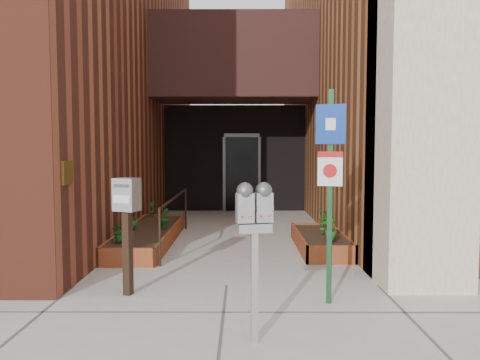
{
  "coord_description": "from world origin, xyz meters",
  "views": [
    {
      "loc": [
        0.2,
        -6.03,
        1.82
      ],
      "look_at": [
        0.17,
        1.8,
        1.27
      ],
      "focal_mm": 35.0,
      "sensor_mm": 36.0,
      "label": 1
    }
  ],
  "objects": [
    {
      "name": "ground",
      "position": [
        0.0,
        0.0,
        0.0
      ],
      "size": [
        80.0,
        80.0,
        0.0
      ],
      "primitive_type": "plane",
      "color": "#9E9991",
      "rests_on": "ground"
    },
    {
      "name": "architecture",
      "position": [
        -0.18,
        6.89,
        4.98
      ],
      "size": [
        20.0,
        14.6,
        10.0
      ],
      "color": "brown",
      "rests_on": "ground"
    },
    {
      "name": "planter_left",
      "position": [
        -1.55,
        2.7,
        0.13
      ],
      "size": [
        0.9,
        3.6,
        0.3
      ],
      "color": "brown",
      "rests_on": "ground"
    },
    {
      "name": "planter_right",
      "position": [
        1.6,
        2.2,
        0.13
      ],
      "size": [
        0.8,
        2.2,
        0.3
      ],
      "color": "brown",
      "rests_on": "ground"
    },
    {
      "name": "handrail",
      "position": [
        -1.05,
        2.65,
        0.75
      ],
      "size": [
        0.04,
        3.34,
        0.9
      ],
      "color": "black",
      "rests_on": "ground"
    },
    {
      "name": "parking_meter",
      "position": [
        0.32,
        -1.8,
        1.16
      ],
      "size": [
        0.35,
        0.19,
        1.5
      ],
      "color": "#A5A5A8",
      "rests_on": "ground"
    },
    {
      "name": "sign_post",
      "position": [
        1.21,
        -0.69,
        1.52
      ],
      "size": [
        0.33,
        0.13,
        2.47
      ],
      "color": "#153B1E",
      "rests_on": "ground"
    },
    {
      "name": "payment_dropbox",
      "position": [
        -1.2,
        -0.37,
        1.04
      ],
      "size": [
        0.34,
        0.3,
        1.45
      ],
      "color": "black",
      "rests_on": "ground"
    },
    {
      "name": "shrub_left_a",
      "position": [
        -1.77,
        1.47,
        0.46
      ],
      "size": [
        0.37,
        0.37,
        0.32
      ],
      "primitive_type": "imported",
      "rotation": [
        0.0,
        0.0,
        0.33
      ],
      "color": "#18561D",
      "rests_on": "planter_left"
    },
    {
      "name": "shrub_left_b",
      "position": [
        -1.27,
        2.75,
        0.48
      ],
      "size": [
        0.23,
        0.23,
        0.36
      ],
      "primitive_type": "imported",
      "rotation": [
        0.0,
        0.0,
        1.74
      ],
      "color": "#1D4E16",
      "rests_on": "planter_left"
    },
    {
      "name": "shrub_left_c",
      "position": [
        -1.85,
        2.64,
        0.47
      ],
      "size": [
        0.27,
        0.27,
        0.34
      ],
      "primitive_type": "imported",
      "rotation": [
        0.0,
        0.0,
        3.93
      ],
      "color": "#1C6322",
      "rests_on": "planter_left"
    },
    {
      "name": "shrub_left_d",
      "position": [
        -1.8,
        4.3,
        0.46
      ],
      "size": [
        0.24,
        0.24,
        0.32
      ],
      "primitive_type": "imported",
      "rotation": [
        0.0,
        0.0,
        5.5
      ],
      "color": "#1B5217",
      "rests_on": "planter_left"
    },
    {
      "name": "shrub_right_a",
      "position": [
        1.67,
        1.57,
        0.48
      ],
      "size": [
        0.27,
        0.27,
        0.37
      ],
      "primitive_type": "imported",
      "rotation": [
        0.0,
        0.0,
        1.12
      ],
      "color": "#225718",
      "rests_on": "planter_right"
    },
    {
      "name": "shrub_right_b",
      "position": [
        1.64,
        2.17,
        0.45
      ],
      "size": [
        0.17,
        0.17,
        0.3
      ],
      "primitive_type": "imported",
      "rotation": [
        0.0,
        0.0,
        3.1
      ],
      "color": "#285D1A",
      "rests_on": "planter_right"
    },
    {
      "name": "shrub_right_c",
      "position": [
        1.85,
        3.1,
        0.46
      ],
      "size": [
        0.41,
        0.41,
        0.32
      ],
      "primitive_type": "imported",
      "rotation": [
        0.0,
        0.0,
        4.0
      ],
      "color": "#195418",
      "rests_on": "planter_right"
    }
  ]
}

